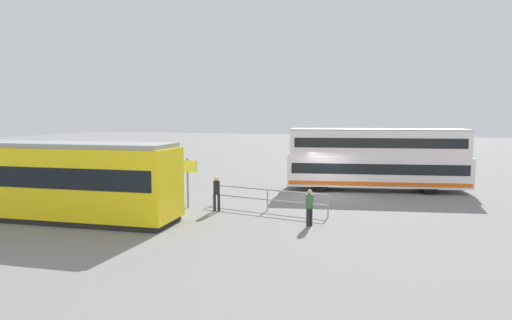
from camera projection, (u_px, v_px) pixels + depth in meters
name	position (u px, v px, depth m)	size (l,w,h in m)	color
ground_plane	(324.00, 197.00, 26.91)	(160.00, 160.00, 0.00)	slate
double_decker_bus	(376.00, 159.00, 28.92)	(11.37, 5.02, 3.89)	silver
tram_yellow	(33.00, 179.00, 21.16)	(14.01, 4.24, 3.54)	yellow
pedestrian_near_railing	(217.00, 191.00, 22.74)	(0.36, 0.36, 1.75)	black
pedestrian_crossing	(309.00, 205.00, 19.71)	(0.42, 0.42, 1.59)	black
pedestrian_railing	(267.00, 196.00, 22.92)	(6.38, 0.93, 1.08)	gray
info_sign	(187.00, 173.00, 23.57)	(1.13, 0.14, 2.55)	slate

